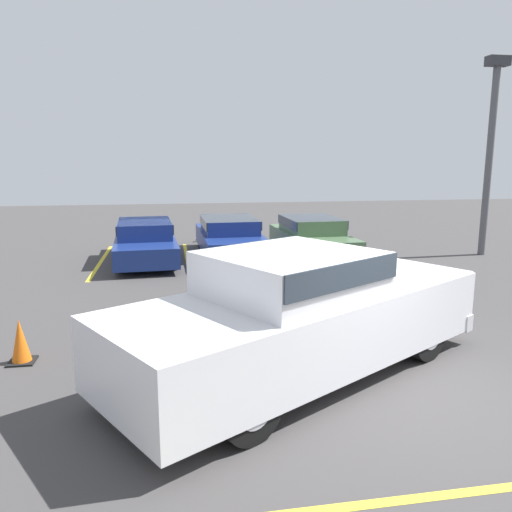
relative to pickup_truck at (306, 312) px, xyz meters
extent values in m
plane|color=#423F3F|center=(1.09, -0.95, -0.92)|extent=(60.00, 60.00, 0.00)
cube|color=yellow|center=(-4.05, 8.94, -0.92)|extent=(0.12, 5.40, 0.01)
cube|color=yellow|center=(-1.41, 8.94, -0.92)|extent=(0.12, 5.40, 0.01)
cube|color=yellow|center=(1.22, 8.94, -0.92)|extent=(0.12, 5.40, 0.01)
cube|color=yellow|center=(3.86, 8.94, -0.92)|extent=(0.12, 5.40, 0.01)
cube|color=yellow|center=(-0.02, -2.91, -0.92)|extent=(7.41, 0.12, 0.01)
cube|color=silver|center=(-0.02, -0.01, -0.17)|extent=(6.21, 4.86, 0.98)
cube|color=silver|center=(-0.27, -0.16, 0.63)|extent=(2.84, 2.75, 0.61)
cube|color=#2D3842|center=(-0.27, -0.16, 0.76)|extent=(2.83, 2.79, 0.33)
cube|color=silver|center=(1.60, 0.96, 0.27)|extent=(2.93, 2.86, 0.14)
cube|color=silver|center=(2.49, 1.49, -0.54)|extent=(1.26, 1.93, 0.28)
cylinder|color=black|center=(1.09, 1.65, -0.49)|extent=(0.92, 0.73, 0.86)
cylinder|color=#ADADB2|center=(1.09, 1.65, -0.49)|extent=(0.59, 0.55, 0.48)
cylinder|color=black|center=(1.97, 0.18, -0.49)|extent=(0.92, 0.73, 0.86)
cylinder|color=#ADADB2|center=(1.97, 0.18, -0.49)|extent=(0.59, 0.55, 0.48)
cylinder|color=black|center=(-2.00, -0.20, -0.49)|extent=(0.92, 0.73, 0.86)
cylinder|color=#ADADB2|center=(-2.00, -0.20, -0.49)|extent=(0.59, 0.55, 0.48)
cylinder|color=black|center=(-1.12, -1.67, -0.49)|extent=(0.92, 0.73, 0.86)
cylinder|color=#ADADB2|center=(-1.12, -1.67, -0.49)|extent=(0.59, 0.55, 0.48)
cube|color=navy|center=(-2.68, 8.77, -0.45)|extent=(2.04, 4.81, 0.57)
cube|color=navy|center=(-2.69, 8.86, 0.08)|extent=(1.70, 2.54, 0.48)
cube|color=#2D3842|center=(-2.69, 8.86, 0.18)|extent=(1.77, 2.49, 0.29)
cylinder|color=black|center=(-1.83, 7.45, -0.58)|extent=(0.24, 0.69, 0.68)
cylinder|color=#ADADB2|center=(-1.83, 7.45, -0.58)|extent=(0.23, 0.39, 0.37)
cylinder|color=black|center=(-3.37, 7.36, -0.58)|extent=(0.24, 0.69, 0.68)
cylinder|color=#ADADB2|center=(-3.37, 7.36, -0.58)|extent=(0.23, 0.39, 0.37)
cylinder|color=black|center=(-1.99, 10.18, -0.58)|extent=(0.24, 0.69, 0.68)
cylinder|color=#ADADB2|center=(-1.99, 10.18, -0.58)|extent=(0.23, 0.39, 0.37)
cylinder|color=black|center=(-3.53, 10.09, -0.58)|extent=(0.24, 0.69, 0.68)
cylinder|color=#ADADB2|center=(-3.53, 10.09, -0.58)|extent=(0.23, 0.39, 0.37)
cube|color=navy|center=(-0.02, 9.13, -0.44)|extent=(1.93, 4.83, 0.61)
cube|color=navy|center=(-0.03, 9.23, 0.09)|extent=(1.67, 2.53, 0.45)
cube|color=#2D3842|center=(-0.03, 9.23, 0.18)|extent=(1.74, 2.48, 0.27)
cylinder|color=black|center=(0.81, 7.76, -0.60)|extent=(0.21, 0.65, 0.64)
cylinder|color=#ADADB2|center=(0.81, 7.76, -0.60)|extent=(0.22, 0.36, 0.35)
cylinder|color=black|center=(-0.80, 7.73, -0.60)|extent=(0.21, 0.65, 0.64)
cylinder|color=#ADADB2|center=(-0.80, 7.73, -0.60)|extent=(0.22, 0.36, 0.35)
cylinder|color=black|center=(0.75, 10.54, -0.60)|extent=(0.21, 0.65, 0.64)
cylinder|color=#ADADB2|center=(0.75, 10.54, -0.60)|extent=(0.22, 0.36, 0.35)
cylinder|color=black|center=(-0.86, 10.51, -0.60)|extent=(0.21, 0.65, 0.64)
cylinder|color=#ADADB2|center=(-0.86, 10.51, -0.60)|extent=(0.22, 0.36, 0.35)
cube|color=#4C6B47|center=(2.68, 8.97, -0.46)|extent=(1.96, 4.58, 0.56)
cube|color=#4C6B47|center=(2.68, 9.06, 0.06)|extent=(1.68, 2.40, 0.48)
cube|color=#2D3842|center=(2.68, 9.06, 0.16)|extent=(1.75, 2.36, 0.29)
cylinder|color=black|center=(3.51, 7.68, -0.59)|extent=(0.25, 0.67, 0.66)
cylinder|color=#ADADB2|center=(3.51, 7.68, -0.59)|extent=(0.25, 0.37, 0.37)
cylinder|color=black|center=(1.94, 7.63, -0.59)|extent=(0.25, 0.67, 0.66)
cylinder|color=#ADADB2|center=(1.94, 7.63, -0.59)|extent=(0.25, 0.37, 0.37)
cylinder|color=black|center=(3.43, 10.30, -0.59)|extent=(0.25, 0.67, 0.66)
cylinder|color=#ADADB2|center=(3.43, 10.30, -0.59)|extent=(0.25, 0.37, 0.37)
cylinder|color=black|center=(1.86, 10.26, -0.59)|extent=(0.25, 0.67, 0.66)
cylinder|color=#ADADB2|center=(1.86, 10.26, -0.59)|extent=(0.25, 0.37, 0.37)
cylinder|color=#515156|center=(8.20, 7.99, 2.04)|extent=(0.22, 0.22, 5.92)
cube|color=#333338|center=(8.20, 7.99, 5.15)|extent=(0.70, 0.36, 0.30)
cube|color=black|center=(-4.23, 1.08, -0.91)|extent=(0.39, 0.39, 0.03)
cone|color=orange|center=(-4.23, 1.08, -0.57)|extent=(0.30, 0.30, 0.70)
cube|color=#B7B2A8|center=(-0.14, 12.16, -0.85)|extent=(1.67, 0.20, 0.14)
camera|label=1|loc=(-1.89, -6.72, 2.18)|focal=35.00mm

